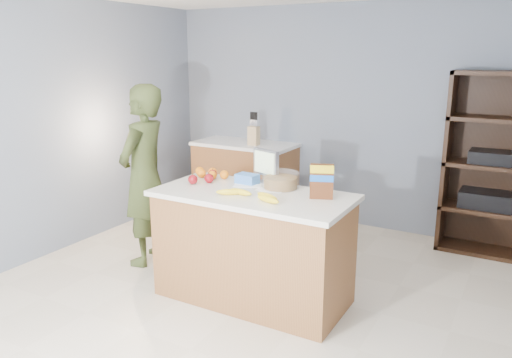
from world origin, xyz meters
The scene contains 15 objects.
floor centered at (0.00, 0.00, 0.00)m, with size 4.50×5.00×0.02m, color beige.
walls centered at (0.00, 0.00, 1.65)m, with size 4.52×5.02×2.51m.
counter_peninsula centered at (0.00, 0.30, 0.42)m, with size 1.56×0.76×0.90m.
back_cabinet centered at (-1.20, 2.20, 0.45)m, with size 1.24×0.62×0.90m.
shelving_unit centered at (1.55, 2.35, 0.86)m, with size 0.90×0.40×1.80m.
person centered at (-1.27, 0.47, 0.85)m, with size 0.62×0.41×1.70m, color #343F1C.
knife_block centered at (-1.03, 2.11, 1.02)m, with size 0.12×0.10×0.31m.
envelopes centered at (-0.03, 0.44, 0.90)m, with size 0.47×0.19×0.00m.
bananas centered at (0.06, 0.17, 0.92)m, with size 0.56×0.18×0.05m.
apples centered at (-0.52, 0.39, 0.94)m, with size 0.17×0.31×0.08m.
oranges centered at (-0.57, 0.54, 0.94)m, with size 0.34×0.18×0.08m.
blue_carton centered at (-0.18, 0.53, 0.94)m, with size 0.18×0.12×0.08m, color blue.
salad_bowl centered at (0.12, 0.53, 0.96)m, with size 0.30×0.30×0.13m.
tv centered at (-0.07, 0.63, 1.06)m, with size 0.28×0.13×0.28m.
cereal_box centered at (0.52, 0.42, 1.05)m, with size 0.19×0.13×0.26m.
Camera 1 is at (1.87, -2.95, 1.96)m, focal length 35.00 mm.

